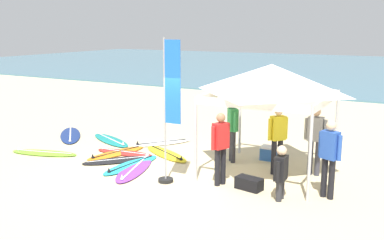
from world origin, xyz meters
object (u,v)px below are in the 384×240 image
at_px(surfboard_cyan, 131,165).
at_px(surfboard_navy, 70,135).
at_px(surfboard_teal, 111,140).
at_px(person_red, 220,144).
at_px(banner_flag, 169,118).
at_px(gear_bag_near_tent, 249,183).
at_px(surfboard_red, 125,153).
at_px(surfboard_purple, 135,169).
at_px(person_grey, 315,136).
at_px(person_green, 233,126).
at_px(surfboard_white, 161,143).
at_px(surfboard_yellow, 166,154).
at_px(canopy_tent, 271,79).
at_px(surfboard_orange, 116,153).
at_px(person_yellow, 278,136).
at_px(person_black, 281,170).
at_px(surfboard_lime, 44,153).
at_px(person_blue, 329,154).
at_px(cooler_box, 270,153).
at_px(surfboard_black, 119,160).

height_order(surfboard_cyan, surfboard_navy, same).
height_order(surfboard_teal, person_red, person_red).
relative_size(banner_flag, gear_bag_near_tent, 5.67).
distance_m(surfboard_red, surfboard_purple, 1.56).
bearing_deg(surfboard_purple, banner_flag, -15.73).
bearing_deg(surfboard_cyan, surfboard_navy, 156.07).
height_order(person_grey, person_green, same).
height_order(surfboard_white, person_green, person_green).
bearing_deg(surfboard_teal, surfboard_navy, -175.64).
bearing_deg(surfboard_yellow, person_green, 9.56).
distance_m(canopy_tent, surfboard_purple, 4.14).
bearing_deg(surfboard_orange, person_grey, 9.66).
bearing_deg(person_red, surfboard_yellow, 148.50).
distance_m(person_yellow, person_black, 1.77).
xyz_separation_m(person_yellow, person_green, (-1.39, 0.39, 0.00)).
distance_m(surfboard_teal, banner_flag, 4.67).
bearing_deg(person_grey, gear_bag_near_tent, -121.08).
height_order(canopy_tent, surfboard_navy, canopy_tent).
relative_size(surfboard_lime, gear_bag_near_tent, 3.52).
height_order(surfboard_red, person_red, person_red).
bearing_deg(surfboard_teal, surfboard_white, 17.03).
bearing_deg(person_grey, person_blue, -65.31).
bearing_deg(gear_bag_near_tent, banner_flag, -164.77).
height_order(canopy_tent, cooler_box, canopy_tent).
bearing_deg(person_blue, surfboard_black, -179.30).
bearing_deg(person_black, person_grey, 83.54).
height_order(surfboard_black, person_grey, person_grey).
height_order(surfboard_navy, gear_bag_near_tent, gear_bag_near_tent).
height_order(person_red, banner_flag, banner_flag).
relative_size(person_black, gear_bag_near_tent, 2.00).
bearing_deg(surfboard_lime, banner_flag, -3.66).
bearing_deg(surfboard_purple, person_yellow, 24.35).
bearing_deg(person_blue, person_black, -144.81).
relative_size(surfboard_white, person_red, 1.08).
xyz_separation_m(surfboard_teal, surfboard_red, (1.28, -0.95, 0.00)).
bearing_deg(surfboard_navy, surfboard_lime, -66.21).
bearing_deg(surfboard_orange, surfboard_cyan, -33.39).
distance_m(surfboard_teal, surfboard_yellow, 2.45).
xyz_separation_m(surfboard_white, person_red, (3.19, -2.43, 0.95)).
relative_size(surfboard_white, cooler_box, 3.69).
height_order(canopy_tent, person_blue, canopy_tent).
bearing_deg(surfboard_white, surfboard_navy, -169.21).
relative_size(surfboard_cyan, surfboard_red, 1.10).
xyz_separation_m(canopy_tent, surfboard_teal, (-5.52, 0.60, -2.35)).
relative_size(surfboard_red, person_black, 1.58).
relative_size(surfboard_orange, person_green, 1.20).
bearing_deg(surfboard_lime, cooler_box, 23.63).
height_order(person_yellow, person_black, person_yellow).
bearing_deg(surfboard_cyan, person_black, -4.82).
height_order(surfboard_navy, surfboard_purple, same).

